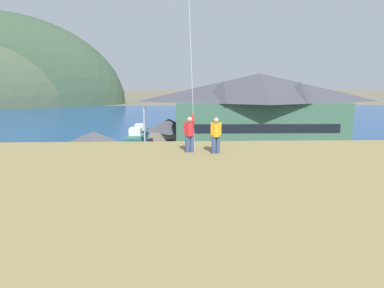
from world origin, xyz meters
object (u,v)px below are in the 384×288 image
Objects in this scene: parked_car_back_row_right at (325,174)px; parked_car_corner_spot at (167,174)px; harbor_lodge at (258,111)px; parked_car_front_row_end at (284,197)px; parked_car_mid_row_center at (32,176)px; parked_car_mid_row_near at (363,197)px; parked_car_lone_by_shed at (224,201)px; person_kite_flyer at (190,133)px; moored_boat_outer_mooring at (179,133)px; moored_boat_wharfside at (136,136)px; storage_shed_near_lot at (95,163)px; storage_shed_waterside at (169,134)px; person_companion at (216,134)px; parking_light_pole at (145,135)px; wharf_dock at (160,135)px; moored_boat_inner_slip at (140,132)px; parked_car_mid_row_far at (223,173)px.

parked_car_corner_spot is (-14.98, 0.41, 0.00)m from parked_car_back_row_right.
parked_car_front_row_end is at bearing -97.71° from harbor_lodge.
parked_car_mid_row_near is at bearing -12.69° from parked_car_mid_row_center.
person_kite_flyer is (-2.70, -6.87, 6.23)m from parked_car_lone_by_shed.
moored_boat_outer_mooring reaches higher than parked_car_front_row_end.
moored_boat_outer_mooring is 29.08m from parked_car_mid_row_center.
harbor_lodge is at bearing 82.29° from parked_car_front_row_end.
moored_boat_outer_mooring is at bearing 118.42° from parked_car_back_row_right.
harbor_lodge is at bearing -25.12° from moored_boat_wharfside.
parked_car_corner_spot is (6.01, 2.56, -1.85)m from storage_shed_near_lot.
parked_car_corner_spot is 16.53m from parked_car_mid_row_near.
storage_shed_waterside is 30.42m from person_companion.
parking_light_pole is (3.50, 6.58, 1.21)m from storage_shed_near_lot.
person_kite_flyer reaches higher than parked_car_back_row_right.
person_kite_flyer reaches higher than wharf_dock.
storage_shed_near_lot is 1.52× the size of parked_car_corner_spot.
storage_shed_near_lot reaches higher than parked_car_front_row_end.
harbor_lodge is 16.27m from moored_boat_outer_mooring.
parked_car_front_row_end is 2.49× the size of person_companion.
harbor_lodge reaches higher than parked_car_mid_row_center.
person_kite_flyer is (2.26, -29.51, 4.97)m from storage_shed_waterside.
parking_light_pole is 19.11m from person_companion.
wharf_dock is at bearing 101.23° from storage_shed_waterside.
storage_shed_near_lot is 1.54× the size of parked_car_lone_by_shed.
parked_car_back_row_right is 0.99× the size of parked_car_corner_spot.
storage_shed_near_lot is 0.86× the size of moored_boat_inner_slip.
storage_shed_waterside is at bearing -64.67° from moored_boat_inner_slip.
parked_car_mid_row_center is 11.32m from parking_light_pole.
parked_car_mid_row_near is at bearing 28.25° from person_kite_flyer.
parked_car_mid_row_far is 15.86m from person_kite_flyer.
parked_car_front_row_end is (9.64, -22.10, -1.26)m from storage_shed_waterside.
storage_shed_near_lot is at bearing -156.89° from parked_car_corner_spot.
storage_shed_near_lot is 0.79× the size of moored_boat_wharfside.
parking_light_pole reaches higher than moored_boat_wharfside.
storage_shed_waterside is 1.32× the size of parked_car_corner_spot.
parked_car_corner_spot is (12.54, 0.25, 0.00)m from parked_car_mid_row_center.
parked_car_mid_row_near is (15.64, -22.32, -1.26)m from storage_shed_waterside.
parked_car_mid_row_near is 2.33× the size of person_kite_flyer.
parked_car_lone_by_shed is (10.60, -34.57, 0.34)m from moored_boat_inner_slip.
parked_car_lone_by_shed is (10.51, -4.26, -1.85)m from storage_shed_near_lot.
moored_boat_wharfside is 19.85m from parking_light_pole.
moored_boat_inner_slip is 1.80× the size of parked_car_lone_by_shed.
harbor_lodge is 12.97m from storage_shed_waterside.
parked_car_mid_row_center is 2.29× the size of person_kite_flyer.
storage_shed_near_lot is 21.64m from parked_car_mid_row_near.
moored_boat_wharfside is 36.63m from parked_car_mid_row_near.
moored_boat_outer_mooring is 1.69× the size of parked_car_corner_spot.
storage_shed_waterside reaches higher than wharf_dock.
parked_car_lone_by_shed is (4.95, -22.65, -1.26)m from storage_shed_waterside.
moored_boat_inner_slip reaches higher than parked_car_back_row_right.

